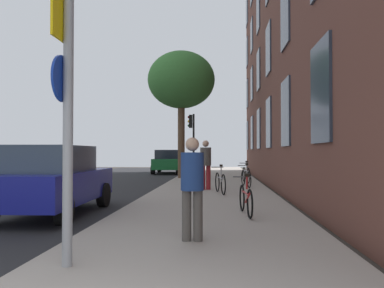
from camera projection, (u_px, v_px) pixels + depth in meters
ground_plane at (134, 186)px, 17.02m from camera, size 41.80×41.80×0.00m
road_asphalt at (87, 185)px, 17.17m from camera, size 7.00×38.00×0.01m
sidewalk at (213, 185)px, 16.77m from camera, size 4.20×38.00×0.12m
building_facade at (275, 28)px, 16.23m from camera, size 0.56×27.00×13.37m
sign_post at (66, 102)px, 4.65m from camera, size 0.15×0.60×3.33m
traffic_light at (192, 133)px, 23.78m from camera, size 0.43×0.24×3.70m
tree_near at (181, 81)px, 20.56m from camera, size 3.56×3.56×6.72m
bicycle_0 at (246, 199)px, 8.37m from camera, size 0.42×1.64×0.90m
bicycle_1 at (220, 182)px, 12.72m from camera, size 0.49×1.66×0.96m
bicycle_2 at (246, 178)px, 15.11m from camera, size 0.43×1.72×0.92m
bicycle_3 at (246, 174)px, 17.28m from camera, size 0.42×1.62×0.97m
pedestrian_0 at (192, 182)px, 5.93m from camera, size 0.36×0.36×1.58m
pedestrian_1 at (206, 161)px, 14.10m from camera, size 0.44×0.44×1.79m
car_0 at (53, 179)px, 9.08m from camera, size 1.84×4.20×1.62m
car_1 at (168, 161)px, 26.82m from camera, size 2.01×4.37×1.62m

